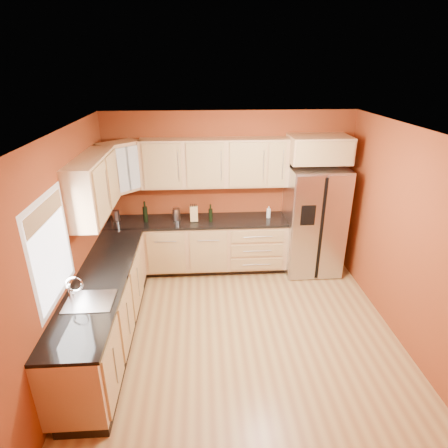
{
  "coord_description": "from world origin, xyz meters",
  "views": [
    {
      "loc": [
        -0.48,
        -3.92,
        3.25
      ],
      "look_at": [
        -0.17,
        0.9,
        1.18
      ],
      "focal_mm": 30.0,
      "sensor_mm": 36.0,
      "label": 1
    }
  ],
  "objects_px": {
    "refrigerator": "(313,220)",
    "wine_bottle_a": "(145,212)",
    "knife_block": "(194,214)",
    "soap_dispenser": "(269,212)",
    "canister_left": "(176,214)"
  },
  "relations": [
    {
      "from": "refrigerator",
      "to": "knife_block",
      "type": "bearing_deg",
      "value": 178.67
    },
    {
      "from": "wine_bottle_a",
      "to": "soap_dispenser",
      "type": "bearing_deg",
      "value": 1.0
    },
    {
      "from": "soap_dispenser",
      "to": "refrigerator",
      "type": "bearing_deg",
      "value": -7.79
    },
    {
      "from": "canister_left",
      "to": "soap_dispenser",
      "type": "bearing_deg",
      "value": 0.24
    },
    {
      "from": "refrigerator",
      "to": "wine_bottle_a",
      "type": "height_order",
      "value": "refrigerator"
    },
    {
      "from": "canister_left",
      "to": "knife_block",
      "type": "distance_m",
      "value": 0.29
    },
    {
      "from": "refrigerator",
      "to": "wine_bottle_a",
      "type": "bearing_deg",
      "value": 178.64
    },
    {
      "from": "canister_left",
      "to": "soap_dispenser",
      "type": "xyz_separation_m",
      "value": [
        1.5,
        0.01,
        -0.0
      ]
    },
    {
      "from": "soap_dispenser",
      "to": "wine_bottle_a",
      "type": "bearing_deg",
      "value": -179.0
    },
    {
      "from": "refrigerator",
      "to": "knife_block",
      "type": "distance_m",
      "value": 1.96
    },
    {
      "from": "refrigerator",
      "to": "knife_block",
      "type": "relative_size",
      "value": 7.37
    },
    {
      "from": "canister_left",
      "to": "knife_block",
      "type": "bearing_deg",
      "value": -9.65
    },
    {
      "from": "refrigerator",
      "to": "soap_dispenser",
      "type": "height_order",
      "value": "refrigerator"
    },
    {
      "from": "refrigerator",
      "to": "knife_block",
      "type": "height_order",
      "value": "refrigerator"
    },
    {
      "from": "refrigerator",
      "to": "canister_left",
      "type": "distance_m",
      "value": 2.24
    }
  ]
}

